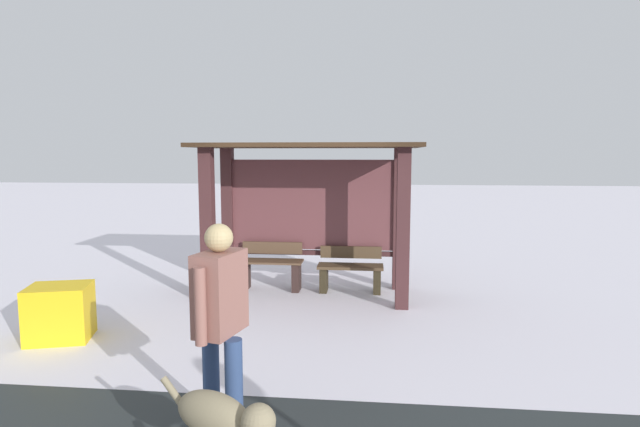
% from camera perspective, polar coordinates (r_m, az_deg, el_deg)
% --- Properties ---
extents(ground_plane, '(60.00, 60.00, 0.00)m').
position_cam_1_polar(ground_plane, '(8.23, -1.33, -9.15)').
color(ground_plane, white).
extents(bus_shelter, '(3.45, 1.65, 2.41)m').
position_cam_1_polar(bus_shelter, '(8.12, -1.20, 2.53)').
color(bus_shelter, '#3F2223').
rests_on(bus_shelter, ground).
extents(bench_left_inside, '(1.07, 0.39, 0.78)m').
position_cam_1_polar(bench_left_inside, '(8.51, -5.55, -6.19)').
color(bench_left_inside, brown).
rests_on(bench_left_inside, ground).
extents(bench_center_inside, '(1.07, 0.39, 0.73)m').
position_cam_1_polar(bench_center_inside, '(8.36, 3.44, -6.55)').
color(bench_center_inside, '#493724').
rests_on(bench_center_inside, ground).
extents(person_walking, '(0.44, 0.65, 1.71)m').
position_cam_1_polar(person_walking, '(4.18, -11.13, -10.68)').
color(person_walking, '#905C52').
rests_on(person_walking, ground).
extents(dog, '(0.91, 0.53, 0.69)m').
position_cam_1_polar(dog, '(3.69, -11.15, -21.85)').
color(dog, gray).
rests_on(dog, ground).
extents(grit_bin, '(0.83, 0.73, 0.67)m').
position_cam_1_polar(grit_bin, '(7.01, -27.23, -9.89)').
color(grit_bin, yellow).
rests_on(grit_bin, ground).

